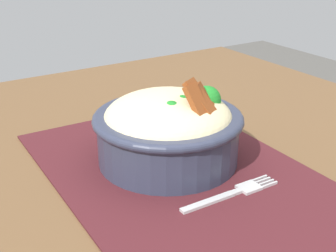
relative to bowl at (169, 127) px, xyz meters
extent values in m
cube|color=brown|center=(0.05, 0.01, -0.07)|extent=(1.06, 0.92, 0.03)
cylinder|color=brown|center=(-0.42, 0.41, -0.45)|extent=(0.04, 0.04, 0.73)
cube|color=#47191E|center=(0.04, -0.01, -0.05)|extent=(0.45, 0.31, 0.00)
cylinder|color=#2D3347|center=(0.00, 0.00, -0.02)|extent=(0.19, 0.19, 0.07)
torus|color=#2D3347|center=(0.00, 0.00, 0.01)|extent=(0.20, 0.20, 0.01)
ellipsoid|color=beige|center=(0.00, 0.00, 0.01)|extent=(0.21, 0.21, 0.06)
sphere|color=#1E7F26|center=(0.01, 0.02, 0.03)|extent=(0.03, 0.03, 0.03)
sphere|color=#1E7F26|center=(0.02, -0.01, 0.03)|extent=(0.03, 0.03, 0.03)
sphere|color=#1E7F26|center=(0.02, 0.05, 0.03)|extent=(0.04, 0.04, 0.04)
cylinder|color=orange|center=(-0.03, -0.03, 0.03)|extent=(0.02, 0.03, 0.01)
cylinder|color=orange|center=(-0.05, 0.02, 0.03)|extent=(0.04, 0.02, 0.01)
cylinder|color=orange|center=(-0.04, 0.04, 0.03)|extent=(0.02, 0.03, 0.01)
cube|color=brown|center=(0.05, 0.01, 0.04)|extent=(0.04, 0.03, 0.05)
cube|color=brown|center=(0.04, 0.02, 0.04)|extent=(0.05, 0.04, 0.05)
cube|color=brown|center=(0.04, 0.03, 0.04)|extent=(0.04, 0.04, 0.05)
cube|color=brown|center=(0.03, 0.04, 0.04)|extent=(0.04, 0.04, 0.04)
cube|color=#BBBBBB|center=(0.11, -0.02, -0.05)|extent=(0.01, 0.07, 0.00)
cube|color=#BBBBBB|center=(0.11, 0.02, -0.05)|extent=(0.01, 0.01, 0.00)
cube|color=#BBBBBB|center=(0.11, 0.04, -0.05)|extent=(0.02, 0.03, 0.00)
cube|color=#BBBBBB|center=(0.12, 0.07, -0.05)|extent=(0.00, 0.02, 0.00)
cube|color=#BBBBBB|center=(0.12, 0.07, -0.05)|extent=(0.00, 0.02, 0.00)
cube|color=#BBBBBB|center=(0.11, 0.07, -0.05)|extent=(0.00, 0.02, 0.00)
cube|color=#BBBBBB|center=(0.11, 0.07, -0.05)|extent=(0.00, 0.02, 0.00)
camera|label=1|loc=(0.47, -0.30, 0.24)|focal=49.74mm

